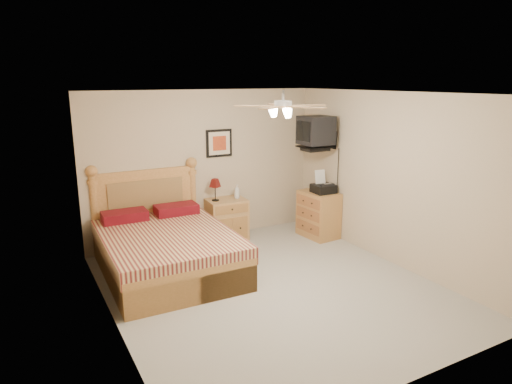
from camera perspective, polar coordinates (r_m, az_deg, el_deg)
floor at (r=6.12m, az=2.06°, el=-11.87°), size 4.50×4.50×0.00m
ceiling at (r=5.51m, az=2.29°, el=12.24°), size 4.00×4.50×0.04m
wall_back at (r=7.66m, az=-6.49°, el=3.23°), size 4.00×0.04×2.50m
wall_front at (r=4.02m, az=18.97°, el=-7.47°), size 4.00×0.04×2.50m
wall_left at (r=5.00m, az=-17.96°, el=-3.18°), size 0.04×4.50×2.50m
wall_right at (r=6.90m, az=16.58°, el=1.55°), size 0.04×4.50×2.50m
bed at (r=6.42m, az=-11.15°, el=-4.00°), size 1.73×2.25×1.43m
nightstand at (r=7.77m, az=-3.69°, el=-3.41°), size 0.67×0.52×0.70m
table_lamp at (r=7.56m, az=-5.12°, el=0.29°), size 0.25×0.25×0.37m
lotion_bottle at (r=7.70m, az=-2.40°, el=0.07°), size 0.12×0.12×0.24m
framed_picture at (r=7.69m, az=-4.64°, el=6.11°), size 0.46×0.04×0.46m
dresser at (r=7.94m, az=7.81°, el=-2.77°), size 0.52×0.70×0.79m
fax_machine at (r=7.75m, az=8.46°, el=1.25°), size 0.37×0.39×0.37m
magazine_lower at (r=7.98m, az=6.84°, el=0.38°), size 0.22×0.27×0.02m
magazine_upper at (r=7.97m, az=6.79°, el=0.53°), size 0.25×0.32×0.02m
wall_tv at (r=7.65m, az=8.39°, el=7.40°), size 0.56×0.46×0.58m
ceiling_fan at (r=5.35m, az=3.39°, el=10.67°), size 1.14×1.14×0.28m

